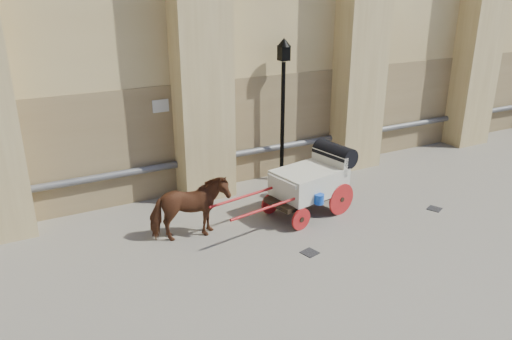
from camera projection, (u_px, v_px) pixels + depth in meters
ground at (310, 243)px, 11.09m from camera, size 90.00×90.00×0.00m
horse at (190, 209)px, 11.05m from camera, size 1.81×0.99×1.46m
carriage at (313, 179)px, 12.30m from camera, size 3.88×1.65×1.65m
street_lamp at (283, 107)px, 13.85m from camera, size 0.38×0.38×4.05m
drain_grate_near at (310, 253)px, 10.70m from camera, size 0.39×0.39×0.01m
drain_grate_far at (434, 209)px, 12.74m from camera, size 0.42×0.42×0.01m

